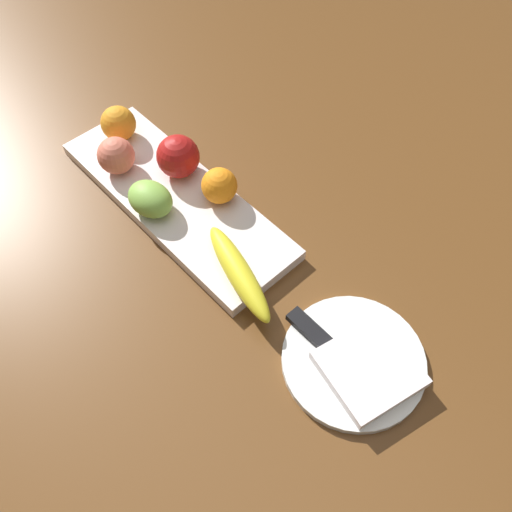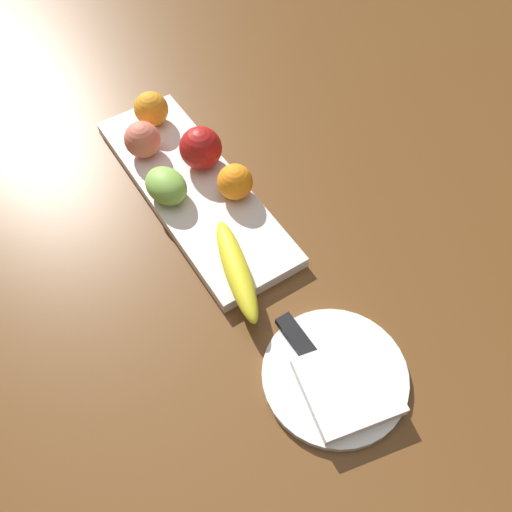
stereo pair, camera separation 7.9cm
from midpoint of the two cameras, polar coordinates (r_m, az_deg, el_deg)
The scene contains 11 objects.
ground_plane at distance 0.93m, azimuth -11.67°, elevation 4.46°, with size 2.40×2.40×0.00m, color brown.
fruit_tray at distance 0.93m, azimuth -11.04°, elevation 5.92°, with size 0.47×0.16×0.02m, color white.
apple at distance 0.93m, azimuth -10.86°, elevation 10.33°, with size 0.07×0.07×0.07m, color #AD1816.
banana at distance 0.79m, azimuth -4.74°, elevation -1.99°, with size 0.19×0.04×0.04m, color yellow.
orange_near_apple at distance 0.89m, azimuth -6.56°, elevation 7.36°, with size 0.06×0.06×0.06m, color orange.
orange_near_banana at distance 1.03m, azimuth -16.83°, elevation 13.37°, with size 0.06×0.06×0.06m, color orange.
peach at distance 0.97m, azimuth -17.17°, elevation 10.14°, with size 0.06×0.06×0.06m, color #E2725A.
grape_bunch at distance 0.89m, azimuth -13.84°, elevation 5.82°, with size 0.08×0.06×0.05m, color #86BD4A.
dinner_plate at distance 0.77m, azimuth 7.51°, elevation -11.34°, with size 0.20×0.20×0.01m, color white.
folded_napkin at distance 0.75m, azimuth 9.09°, elevation -12.16°, with size 0.12×0.12×0.02m, color white.
knife at distance 0.77m, azimuth 4.06°, elevation -9.29°, with size 0.18×0.02×0.01m.
Camera 1 is at (0.52, -0.28, 0.71)m, focal length 37.15 mm.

